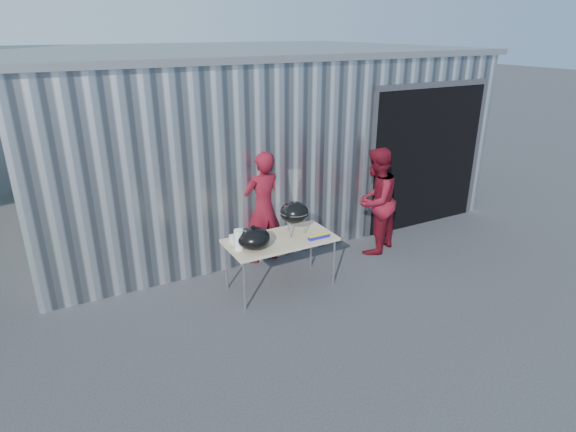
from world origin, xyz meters
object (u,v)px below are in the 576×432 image
person_cook (263,208)px  person_bystander (375,201)px  folding_table (280,241)px  kettle_grill (294,206)px

person_cook → person_bystander: 1.82m
folding_table → kettle_grill: (0.24, 0.04, 0.47)m
folding_table → person_bystander: bearing=10.2°
kettle_grill → person_bystander: size_ratio=0.53×
kettle_grill → person_bystander: (1.66, 0.30, -0.31)m
folding_table → kettle_grill: bearing=9.7°
person_cook → kettle_grill: bearing=92.0°
person_bystander → folding_table: bearing=-15.6°
person_bystander → kettle_grill: bearing=-15.5°
person_cook → folding_table: bearing=76.3°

